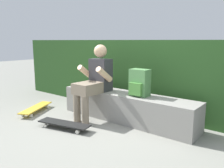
# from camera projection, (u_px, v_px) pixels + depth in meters

# --- Properties ---
(ground_plane) EXTENTS (24.00, 24.00, 0.00)m
(ground_plane) POSITION_uv_depth(u_px,v_px,m) (112.00, 127.00, 3.44)
(ground_plane) COLOR gray
(bench_main) EXTENTS (2.30, 0.46, 0.44)m
(bench_main) POSITION_uv_depth(u_px,v_px,m) (126.00, 107.00, 3.67)
(bench_main) COLOR gray
(bench_main) RESTS_ON ground
(person_skater) EXTENTS (0.49, 0.62, 1.19)m
(person_skater) POSITION_uv_depth(u_px,v_px,m) (95.00, 79.00, 3.72)
(person_skater) COLOR #333338
(person_skater) RESTS_ON ground
(skateboard_near_person) EXTENTS (0.82, 0.38, 0.09)m
(skateboard_near_person) POSITION_uv_depth(u_px,v_px,m) (64.00, 124.00, 3.35)
(skateboard_near_person) COLOR black
(skateboard_near_person) RESTS_ON ground
(skateboard_beside_bench) EXTENTS (0.53, 0.81, 0.09)m
(skateboard_beside_bench) POSITION_uv_depth(u_px,v_px,m) (36.00, 108.00, 4.13)
(skateboard_beside_bench) COLOR gold
(skateboard_beside_bench) RESTS_ON ground
(backpack_on_bench) EXTENTS (0.28, 0.23, 0.40)m
(backpack_on_bench) POSITION_uv_depth(u_px,v_px,m) (139.00, 83.00, 3.44)
(backpack_on_bench) COLOR #51894C
(backpack_on_bench) RESTS_ON bench_main
(hedge_row) EXTENTS (5.66, 0.78, 1.26)m
(hedge_row) POSITION_uv_depth(u_px,v_px,m) (138.00, 74.00, 4.40)
(hedge_row) COLOR #22451C
(hedge_row) RESTS_ON ground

